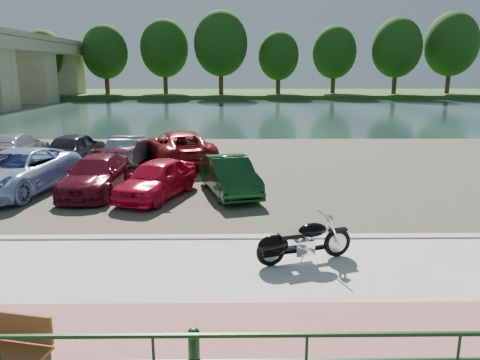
{
  "coord_description": "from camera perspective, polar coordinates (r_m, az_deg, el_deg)",
  "views": [
    {
      "loc": [
        -0.94,
        -9.41,
        4.33
      ],
      "look_at": [
        -0.77,
        4.22,
        1.1
      ],
      "focal_mm": 35.0,
      "sensor_mm": 36.0,
      "label": 1
    }
  ],
  "objects": [
    {
      "name": "parking_lot",
      "position": [
        20.88,
        1.9,
        1.4
      ],
      "size": [
        60.0,
        18.0,
        0.04
      ],
      "primitive_type": "cube",
      "color": "#3D3831",
      "rests_on": "ground"
    },
    {
      "name": "car_7",
      "position": [
        24.03,
        -25.83,
        3.48
      ],
      "size": [
        2.49,
        5.23,
        1.47
      ],
      "primitive_type": "imported",
      "rotation": [
        0.0,
        0.0,
        3.23
      ],
      "color": "#9998A0",
      "rests_on": "parking_lot"
    },
    {
      "name": "car_8",
      "position": [
        23.28,
        -19.38,
        3.75
      ],
      "size": [
        2.06,
        4.38,
        1.45
      ],
      "primitive_type": "imported",
      "rotation": [
        0.0,
        0.0,
        3.06
      ],
      "color": "black",
      "rests_on": "parking_lot"
    },
    {
      "name": "car_2",
      "position": [
        18.41,
        -25.54,
        0.94
      ],
      "size": [
        3.33,
        5.78,
        1.51
      ],
      "primitive_type": "imported",
      "rotation": [
        0.0,
        0.0,
        -0.16
      ],
      "color": "#9DB4E5",
      "rests_on": "parking_lot"
    },
    {
      "name": "motorcycle",
      "position": [
        10.59,
        6.84,
        -7.61
      ],
      "size": [
        2.26,
        1.03,
        1.05
      ],
      "rotation": [
        0.0,
        0.0,
        0.31
      ],
      "color": "black",
      "rests_on": "promenade"
    },
    {
      "name": "car_4",
      "position": [
        16.2,
        -10.13,
        0.16
      ],
      "size": [
        2.77,
        4.18,
        1.32
      ],
      "primitive_type": "imported",
      "rotation": [
        0.0,
        0.0,
        -0.34
      ],
      "color": "red",
      "rests_on": "parking_lot"
    },
    {
      "name": "car_9",
      "position": [
        22.65,
        -13.26,
        3.71
      ],
      "size": [
        1.65,
        4.02,
        1.3
      ],
      "primitive_type": "imported",
      "rotation": [
        0.0,
        0.0,
        3.07
      ],
      "color": "gray",
      "rests_on": "parking_lot"
    },
    {
      "name": "ground",
      "position": [
        10.4,
        4.63,
        -11.31
      ],
      "size": [
        200.0,
        200.0,
        0.0
      ],
      "primitive_type": "plane",
      "color": "#595447",
      "rests_on": "ground"
    },
    {
      "name": "bollards",
      "position": [
        6.89,
        -7.09,
        -20.11
      ],
      "size": [
        10.68,
        0.18,
        0.81
      ],
      "color": "black",
      "rests_on": "promenade"
    },
    {
      "name": "far_bank",
      "position": [
        81.52,
        -0.03,
        10.48
      ],
      "size": [
        120.0,
        24.0,
        0.6
      ],
      "primitive_type": "cube",
      "color": "#284C1B",
      "rests_on": "ground"
    },
    {
      "name": "river",
      "position": [
        49.61,
        0.4,
        8.31
      ],
      "size": [
        120.0,
        40.0,
        0.0
      ],
      "primitive_type": "cube",
      "color": "#1B3230",
      "rests_on": "ground"
    },
    {
      "name": "car_10",
      "position": [
        22.02,
        -7.38,
        4.01
      ],
      "size": [
        4.09,
        6.05,
        1.54
      ],
      "primitive_type": "imported",
      "rotation": [
        0.0,
        0.0,
        3.44
      ],
      "color": "maroon",
      "rests_on": "parking_lot"
    },
    {
      "name": "kerb",
      "position": [
        12.22,
        3.78,
        -7.11
      ],
      "size": [
        60.0,
        0.3,
        0.14
      ],
      "primitive_type": "cube",
      "color": "#9E9B94",
      "rests_on": "ground"
    },
    {
      "name": "promenade",
      "position": [
        9.48,
        5.19,
        -13.55
      ],
      "size": [
        60.0,
        6.0,
        0.1
      ],
      "primitive_type": "cube",
      "color": "#9E9B94",
      "rests_on": "ground"
    },
    {
      "name": "far_trees",
      "position": [
        75.46,
        3.47,
        15.69
      ],
      "size": [
        70.25,
        10.68,
        12.52
      ],
      "color": "#392A14",
      "rests_on": "far_bank"
    },
    {
      "name": "railing",
      "position": [
        6.54,
        8.13,
        -19.63
      ],
      "size": [
        24.04,
        0.05,
        0.9
      ],
      "color": "black",
      "rests_on": "promenade"
    },
    {
      "name": "car_3",
      "position": [
        17.36,
        -17.12,
        0.59
      ],
      "size": [
        1.91,
        4.46,
        1.28
      ],
      "primitive_type": "imported",
      "rotation": [
        0.0,
        0.0,
        -0.03
      ],
      "color": "#5A0C1D",
      "rests_on": "parking_lot"
    },
    {
      "name": "pink_path",
      "position": [
        8.15,
        6.31,
        -17.95
      ],
      "size": [
        60.0,
        2.0,
        0.01
      ],
      "primitive_type": "cube",
      "color": "#9F5A5A",
      "rests_on": "promenade"
    },
    {
      "name": "car_5",
      "position": [
        16.43,
        -1.29,
        0.54
      ],
      "size": [
        2.38,
        4.21,
        1.31
      ],
      "primitive_type": "imported",
      "rotation": [
        0.0,
        0.0,
        0.26
      ],
      "color": "#0F3A18",
      "rests_on": "parking_lot"
    }
  ]
}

